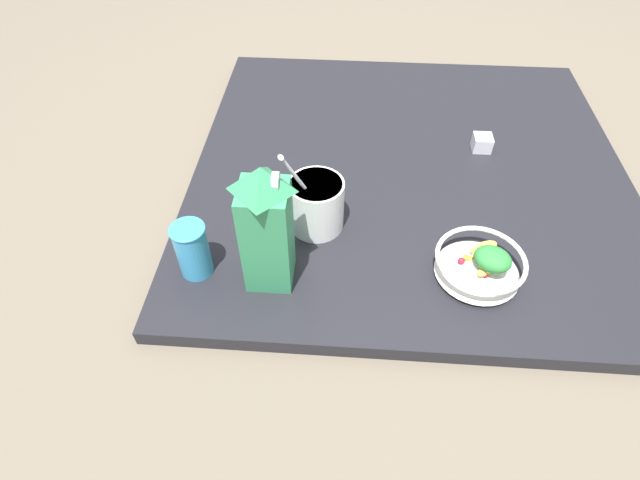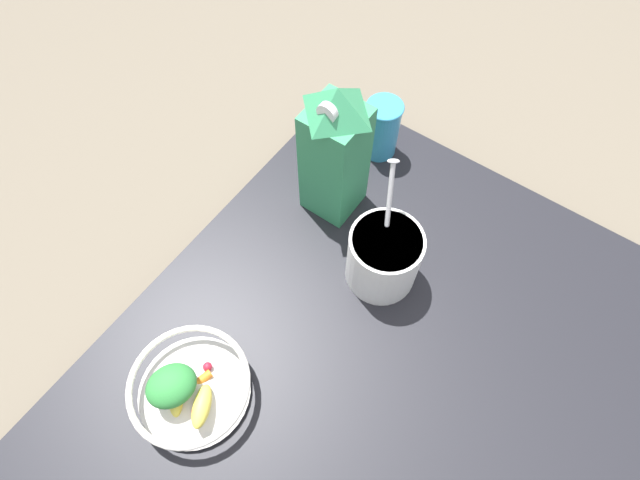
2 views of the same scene
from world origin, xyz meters
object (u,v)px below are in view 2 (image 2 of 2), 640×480
Objects in this scene: fruit_bowl at (189,388)px; milk_carton at (335,152)px; yogurt_tub at (384,256)px; drinking_cup at (382,128)px.

milk_carton is (-0.03, 0.43, 0.11)m from fruit_bowl.
fruit_bowl is at bearing -110.10° from yogurt_tub.
milk_carton is 0.18m from drinking_cup.
drinking_cup is (-0.03, 0.59, 0.03)m from fruit_bowl.
fruit_bowl is at bearing -85.92° from milk_carton.
milk_carton is at bearing -91.66° from drinking_cup.
yogurt_tub is 0.29m from drinking_cup.
fruit_bowl is 1.49× the size of drinking_cup.
milk_carton is at bearing 94.08° from fruit_bowl.
yogurt_tub is (0.13, 0.35, 0.03)m from fruit_bowl.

